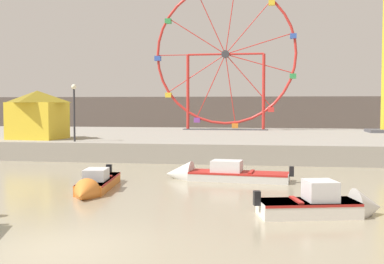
{
  "coord_description": "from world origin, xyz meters",
  "views": [
    {
      "loc": [
        4.91,
        -10.82,
        3.44
      ],
      "look_at": [
        1.59,
        11.31,
        2.19
      ],
      "focal_mm": 45.18,
      "sensor_mm": 36.0,
      "label": 1
    }
  ],
  "objects_px": {
    "motorboat_pale_grey": "(216,174)",
    "promenade_lamp_near": "(74,104)",
    "carnival_booth_yellow_awning": "(38,114)",
    "ferris_wheel_red_frame": "(225,57)",
    "motorboat_orange_hull": "(94,185)",
    "motorboat_white_red_stripe": "(328,205)"
  },
  "relations": [
    {
      "from": "motorboat_pale_grey",
      "to": "carnival_booth_yellow_awning",
      "type": "relative_size",
      "value": 1.53
    },
    {
      "from": "motorboat_pale_grey",
      "to": "ferris_wheel_red_frame",
      "type": "xyz_separation_m",
      "value": [
        -1.36,
        22.2,
        7.57
      ]
    },
    {
      "from": "motorboat_white_red_stripe",
      "to": "promenade_lamp_near",
      "type": "height_order",
      "value": "promenade_lamp_near"
    },
    {
      "from": "motorboat_orange_hull",
      "to": "promenade_lamp_near",
      "type": "xyz_separation_m",
      "value": [
        -5.07,
        10.45,
        3.25
      ]
    },
    {
      "from": "ferris_wheel_red_frame",
      "to": "carnival_booth_yellow_awning",
      "type": "distance_m",
      "value": 18.56
    },
    {
      "from": "motorboat_white_red_stripe",
      "to": "carnival_booth_yellow_awning",
      "type": "distance_m",
      "value": 22.98
    },
    {
      "from": "promenade_lamp_near",
      "to": "motorboat_white_red_stripe",
      "type": "bearing_deg",
      "value": -44.25
    },
    {
      "from": "promenade_lamp_near",
      "to": "motorboat_pale_grey",
      "type": "bearing_deg",
      "value": -35.08
    },
    {
      "from": "motorboat_orange_hull",
      "to": "carnival_booth_yellow_awning",
      "type": "distance_m",
      "value": 15.12
    },
    {
      "from": "promenade_lamp_near",
      "to": "motorboat_orange_hull",
      "type": "bearing_deg",
      "value": -64.1
    },
    {
      "from": "motorboat_orange_hull",
      "to": "ferris_wheel_red_frame",
      "type": "bearing_deg",
      "value": 166.72
    },
    {
      "from": "motorboat_white_red_stripe",
      "to": "motorboat_orange_hull",
      "type": "bearing_deg",
      "value": 147.96
    },
    {
      "from": "motorboat_pale_grey",
      "to": "promenade_lamp_near",
      "type": "xyz_separation_m",
      "value": [
        -9.55,
        6.7,
        3.25
      ]
    },
    {
      "from": "carnival_booth_yellow_awning",
      "to": "promenade_lamp_near",
      "type": "distance_m",
      "value": 3.88
    },
    {
      "from": "carnival_booth_yellow_awning",
      "to": "promenade_lamp_near",
      "type": "xyz_separation_m",
      "value": [
        3.34,
        -1.85,
        0.68
      ]
    },
    {
      "from": "promenade_lamp_near",
      "to": "carnival_booth_yellow_awning",
      "type": "bearing_deg",
      "value": 151.09
    },
    {
      "from": "motorboat_orange_hull",
      "to": "carnival_booth_yellow_awning",
      "type": "height_order",
      "value": "carnival_booth_yellow_awning"
    },
    {
      "from": "motorboat_pale_grey",
      "to": "ferris_wheel_red_frame",
      "type": "relative_size",
      "value": 0.45
    },
    {
      "from": "promenade_lamp_near",
      "to": "ferris_wheel_red_frame",
      "type": "bearing_deg",
      "value": 62.15
    },
    {
      "from": "motorboat_pale_grey",
      "to": "carnival_booth_yellow_awning",
      "type": "distance_m",
      "value": 15.68
    },
    {
      "from": "motorboat_pale_grey",
      "to": "ferris_wheel_red_frame",
      "type": "distance_m",
      "value": 23.5
    },
    {
      "from": "carnival_booth_yellow_awning",
      "to": "motorboat_pale_grey",
      "type": "bearing_deg",
      "value": -27.85
    }
  ]
}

